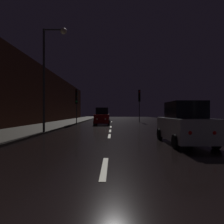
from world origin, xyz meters
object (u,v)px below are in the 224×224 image
object	(u,v)px
car_parked_right_near	(184,125)
streetlamp_overhead	(50,64)
traffic_light_far_left	(77,99)
traffic_light_far_right	(139,98)
car_approaching_headlights	(102,117)

from	to	relation	value
car_parked_right_near	streetlamp_overhead	bearing A→B (deg)	61.64
traffic_light_far_left	traffic_light_far_right	bearing A→B (deg)	118.35
traffic_light_far_right	car_approaching_headlights	distance (m)	9.13
traffic_light_far_right	streetlamp_overhead	distance (m)	19.61
traffic_light_far_left	car_approaching_headlights	world-z (taller)	traffic_light_far_left
car_approaching_headlights	traffic_light_far_left	bearing A→B (deg)	-95.23
traffic_light_far_left	traffic_light_far_right	distance (m)	10.98
traffic_light_far_left	car_approaching_headlights	size ratio (longest dim) A/B	1.07
car_approaching_headlights	streetlamp_overhead	bearing A→B (deg)	-15.84
car_parked_right_near	traffic_light_far_left	bearing A→B (deg)	27.80
traffic_light_far_right	car_parked_right_near	bearing A→B (deg)	-6.70
streetlamp_overhead	car_approaching_headlights	bearing A→B (deg)	74.16
car_approaching_headlights	car_parked_right_near	world-z (taller)	car_approaching_headlights
streetlamp_overhead	car_parked_right_near	distance (m)	9.86
streetlamp_overhead	car_approaching_headlights	size ratio (longest dim) A/B	1.77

